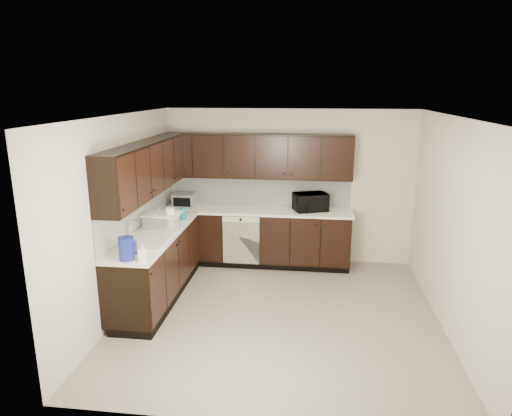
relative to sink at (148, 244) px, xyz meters
The scene contains 20 objects.
floor 1.90m from the sink, ahead, with size 4.00×4.00×0.00m, color gray.
ceiling 2.33m from the sink, ahead, with size 4.00×4.00×0.00m, color white.
wall_back 2.65m from the sink, 50.13° to the left, with size 4.00×0.02×2.50m, color beige.
wall_left 0.49m from the sink, behind, with size 0.02×4.00×2.50m, color beige.
wall_right 3.70m from the sink, ahead, with size 0.02×4.00×2.50m, color beige.
wall_front 2.63m from the sink, 49.77° to the right, with size 4.00×0.02×2.50m, color beige.
lower_cabinets 1.39m from the sink, 58.99° to the left, with size 3.00×2.80×0.90m.
countertop 1.31m from the sink, 59.01° to the left, with size 3.03×2.83×0.04m.
backsplash 1.44m from the sink, 70.83° to the left, with size 3.00×2.80×0.48m.
upper_cabinets 1.61m from the sink, 64.56° to the left, with size 3.00×2.80×0.70m.
dishwasher 1.76m from the sink, 55.40° to the left, with size 0.58×0.04×0.78m.
sink is the anchor object (origin of this frame).
microwave 2.67m from the sink, 39.77° to the left, with size 0.51×0.34×0.28m, color black.
soap_bottle_a 0.73m from the sink, 73.70° to the right, with size 0.09×0.10×0.21m, color gray.
soap_bottle_b 1.00m from the sink, 100.38° to the left, with size 0.08×0.08×0.22m, color gray.
toaster_oven 1.70m from the sink, 89.66° to the left, with size 0.35×0.26×0.22m, color #B4B5B7.
storage_bin 0.58m from the sink, 88.42° to the left, with size 0.49×0.36×0.19m, color silver.
blue_pitcher 0.71m from the sink, 88.67° to the right, with size 0.18×0.18×0.26m, color navy.
teal_tumbler 0.99m from the sink, 78.15° to the left, with size 0.08×0.08×0.18m, color #0C7F8B.
paper_towel_roll 0.61m from the sink, 76.92° to the left, with size 0.13×0.13×0.28m, color white.
Camera 1 is at (0.37, -5.30, 2.81)m, focal length 32.00 mm.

